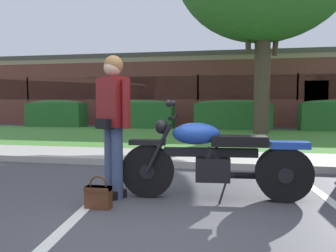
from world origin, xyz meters
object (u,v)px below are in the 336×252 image
object	(u,v)px
hedge_left	(56,113)
hedge_right	(336,115)
rider_person	(113,116)
handbag	(98,195)
hedge_center_right	(233,114)
brick_building	(205,92)
hedge_center_left	(140,114)
motorcycle	(222,159)

from	to	relation	value
hedge_left	hedge_right	size ratio (longest dim) A/B	0.97
rider_person	handbag	bearing A→B (deg)	-92.30
hedge_center_right	handbag	bearing A→B (deg)	-97.73
hedge_left	brick_building	size ratio (longest dim) A/B	0.10
hedge_center_left	hedge_center_right	xyz separation A→B (m)	(3.92, 0.00, 0.00)
motorcycle	handbag	world-z (taller)	motorcycle
handbag	hedge_left	bearing A→B (deg)	121.56
handbag	hedge_center_left	xyz separation A→B (m)	(-2.50, 10.44, 0.51)
handbag	rider_person	bearing A→B (deg)	87.70
hedge_left	hedge_right	bearing A→B (deg)	-0.00
motorcycle	hedge_left	size ratio (longest dim) A/B	0.86
handbag	hedge_left	xyz separation A→B (m)	(-6.41, 10.44, 0.51)
hedge_center_left	hedge_center_right	world-z (taller)	same
motorcycle	hedge_center_left	bearing A→B (deg)	111.14
handbag	hedge_left	size ratio (longest dim) A/B	0.14
hedge_center_left	motorcycle	bearing A→B (deg)	-68.86
rider_person	hedge_center_left	distance (m)	10.32
hedge_left	hedge_center_left	size ratio (longest dim) A/B	0.89
hedge_center_left	rider_person	bearing A→B (deg)	-75.89
rider_person	motorcycle	bearing A→B (deg)	7.54
motorcycle	hedge_center_right	distance (m)	9.84
rider_person	hedge_left	size ratio (longest dim) A/B	0.66
hedge_center_left	hedge_right	distance (m)	7.83
hedge_center_left	hedge_left	bearing A→B (deg)	180.00
handbag	motorcycle	bearing A→B (deg)	24.80
motorcycle	hedge_center_left	size ratio (longest dim) A/B	0.77
hedge_center_left	brick_building	world-z (taller)	brick_building
hedge_center_right	hedge_right	size ratio (longest dim) A/B	1.15
motorcycle	hedge_left	bearing A→B (deg)	128.12
handbag	hedge_center_left	size ratio (longest dim) A/B	0.12
rider_person	hedge_left	world-z (taller)	rider_person
rider_person	hedge_right	xyz separation A→B (m)	(5.32, 10.01, -0.34)
hedge_center_left	hedge_right	size ratio (longest dim) A/B	1.09
hedge_right	hedge_center_right	bearing A→B (deg)	180.00
rider_person	hedge_right	world-z (taller)	rider_person
rider_person	hedge_center_right	distance (m)	10.11
motorcycle	hedge_center_right	bearing A→B (deg)	89.35
rider_person	hedge_center_right	bearing A→B (deg)	82.03
hedge_center_left	brick_building	bearing A→B (deg)	69.33
handbag	hedge_center_right	distance (m)	10.55
hedge_left	hedge_center_right	xyz separation A→B (m)	(7.83, -0.00, 0.00)
hedge_center_left	brick_building	size ratio (longest dim) A/B	0.11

